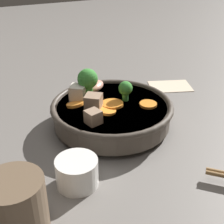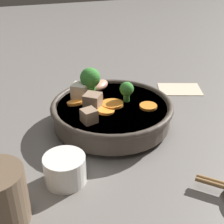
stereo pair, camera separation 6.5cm
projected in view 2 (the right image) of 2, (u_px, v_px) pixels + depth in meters
name	position (u px, v px, depth m)	size (l,w,h in m)	color
ground_plane	(112.00, 126.00, 0.66)	(3.00, 3.00, 0.00)	slate
stirfry_bowl	(111.00, 110.00, 0.65)	(0.25, 0.25, 0.11)	#51473D
tea_cup	(65.00, 169.00, 0.50)	(0.07, 0.07, 0.05)	white
napkin	(180.00, 89.00, 0.83)	(0.13, 0.11, 0.00)	beige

